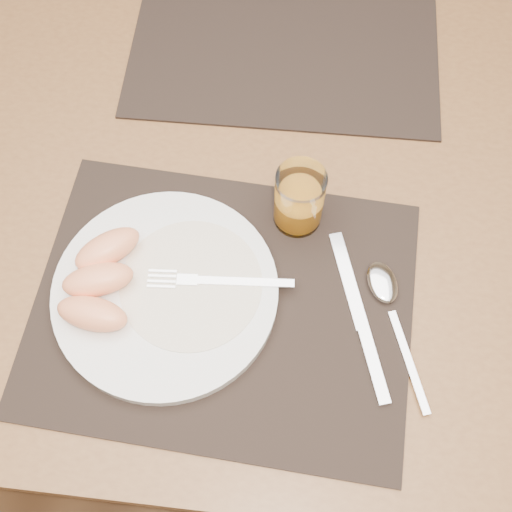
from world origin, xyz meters
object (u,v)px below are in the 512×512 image
object	(u,v)px
knife	(363,329)
fork	(207,281)
juice_glass	(299,201)
placemat_near	(223,306)
placemat_far	(286,35)
spoon	(386,293)
plate	(166,292)
table	(256,189)

from	to	relation	value
knife	fork	bearing A→B (deg)	169.52
fork	juice_glass	distance (m)	0.15
fork	placemat_near	bearing A→B (deg)	-46.70
knife	juice_glass	world-z (taller)	juice_glass
juice_glass	placemat_far	bearing A→B (deg)	97.81
spoon	juice_glass	world-z (taller)	juice_glass
plate	juice_glass	size ratio (longest dim) A/B	2.93
table	plate	distance (m)	0.25
placemat_near	spoon	bearing A→B (deg)	10.04
juice_glass	spoon	bearing A→B (deg)	-39.89
placemat_near	placemat_far	xyz separation A→B (m)	(0.04, 0.44, 0.00)
fork	knife	size ratio (longest dim) A/B	0.82
plate	spoon	size ratio (longest dim) A/B	1.44
placemat_far	fork	xyz separation A→B (m)	(-0.06, -0.42, 0.02)
placemat_near	spoon	world-z (taller)	spoon
placemat_far	knife	distance (m)	0.47
placemat_near	juice_glass	size ratio (longest dim) A/B	4.88
placemat_far	knife	bearing A→B (deg)	-73.78
spoon	knife	bearing A→B (deg)	-118.48
table	spoon	bearing A→B (deg)	-46.26
placemat_far	spoon	distance (m)	0.44
placemat_near	knife	size ratio (longest dim) A/B	2.10
fork	knife	xyz separation A→B (m)	(0.19, -0.03, -0.02)
table	plate	world-z (taller)	plate
knife	spoon	distance (m)	0.05
placemat_far	placemat_near	bearing A→B (deg)	-94.64
placemat_near	spoon	size ratio (longest dim) A/B	2.40
plate	placemat_near	bearing A→B (deg)	-5.11
plate	spoon	world-z (taller)	plate
spoon	fork	bearing A→B (deg)	-176.75
spoon	juice_glass	size ratio (longest dim) A/B	2.03
placemat_near	knife	distance (m)	0.17
placemat_far	plate	world-z (taller)	plate
table	placemat_far	distance (m)	0.24
knife	table	bearing A→B (deg)	123.21
fork	spoon	xyz separation A→B (m)	(0.21, 0.01, -0.01)
fork	placemat_far	bearing A→B (deg)	82.31
placemat_near	knife	world-z (taller)	knife
placemat_far	juice_glass	xyz separation A→B (m)	(0.04, -0.31, 0.04)
placemat_near	fork	world-z (taller)	fork
placemat_near	plate	size ratio (longest dim) A/B	1.67
plate	juice_glass	distance (m)	0.20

